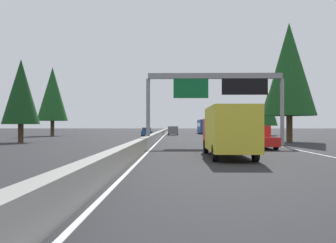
{
  "coord_description": "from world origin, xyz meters",
  "views": [
    {
      "loc": [
        -1.99,
        -2.14,
        1.9
      ],
      "look_at": [
        65.64,
        -0.97,
        2.55
      ],
      "focal_mm": 40.47,
      "sensor_mm": 36.0,
      "label": 1
    }
  ],
  "objects_px": {
    "conifer_right_mid": "(268,109)",
    "conifer_left_near": "(21,92)",
    "oncoming_near": "(147,132)",
    "conifer_right_near": "(289,69)",
    "box_truck_distant_a": "(228,130)",
    "bus_mid_left": "(204,126)",
    "sign_gantry_overhead": "(217,88)",
    "pickup_near_center": "(258,137)",
    "minivan_distant_b": "(173,130)",
    "conifer_left_mid": "(52,94)"
  },
  "relations": [
    {
      "from": "minivan_distant_b",
      "to": "bus_mid_left",
      "type": "distance_m",
      "value": 13.11
    },
    {
      "from": "conifer_left_near",
      "to": "bus_mid_left",
      "type": "bearing_deg",
      "value": -28.13
    },
    {
      "from": "box_truck_distant_a",
      "to": "conifer_right_near",
      "type": "bearing_deg",
      "value": -25.6
    },
    {
      "from": "pickup_near_center",
      "to": "conifer_left_near",
      "type": "relative_size",
      "value": 0.61
    },
    {
      "from": "minivan_distant_b",
      "to": "bus_mid_left",
      "type": "bearing_deg",
      "value": -32.11
    },
    {
      "from": "oncoming_near",
      "to": "conifer_right_near",
      "type": "xyz_separation_m",
      "value": [
        -26.16,
        -18.04,
        7.55
      ]
    },
    {
      "from": "bus_mid_left",
      "to": "oncoming_near",
      "type": "relative_size",
      "value": 2.61
    },
    {
      "from": "conifer_left_mid",
      "to": "pickup_near_center",
      "type": "bearing_deg",
      "value": -140.84
    },
    {
      "from": "sign_gantry_overhead",
      "to": "bus_mid_left",
      "type": "distance_m",
      "value": 50.17
    },
    {
      "from": "box_truck_distant_a",
      "to": "minivan_distant_b",
      "type": "relative_size",
      "value": 1.7
    },
    {
      "from": "oncoming_near",
      "to": "pickup_near_center",
      "type": "bearing_deg",
      "value": 17.65
    },
    {
      "from": "conifer_right_near",
      "to": "conifer_left_near",
      "type": "height_order",
      "value": "conifer_right_near"
    },
    {
      "from": "sign_gantry_overhead",
      "to": "conifer_right_near",
      "type": "height_order",
      "value": "conifer_right_near"
    },
    {
      "from": "bus_mid_left",
      "to": "sign_gantry_overhead",
      "type": "bearing_deg",
      "value": 176.83
    },
    {
      "from": "conifer_right_mid",
      "to": "conifer_left_near",
      "type": "relative_size",
      "value": 0.9
    },
    {
      "from": "bus_mid_left",
      "to": "oncoming_near",
      "type": "bearing_deg",
      "value": 143.21
    },
    {
      "from": "box_truck_distant_a",
      "to": "conifer_right_near",
      "type": "xyz_separation_m",
      "value": [
        20.48,
        -9.81,
        6.62
      ]
    },
    {
      "from": "box_truck_distant_a",
      "to": "oncoming_near",
      "type": "distance_m",
      "value": 47.36
    },
    {
      "from": "sign_gantry_overhead",
      "to": "conifer_right_mid",
      "type": "height_order",
      "value": "conifer_right_mid"
    },
    {
      "from": "conifer_right_mid",
      "to": "box_truck_distant_a",
      "type": "bearing_deg",
      "value": 163.63
    },
    {
      "from": "box_truck_distant_a",
      "to": "conifer_left_near",
      "type": "relative_size",
      "value": 0.93
    },
    {
      "from": "conifer_left_mid",
      "to": "box_truck_distant_a",
      "type": "bearing_deg",
      "value": -150.61
    },
    {
      "from": "bus_mid_left",
      "to": "conifer_right_near",
      "type": "distance_m",
      "value": 42.8
    },
    {
      "from": "sign_gantry_overhead",
      "to": "pickup_near_center",
      "type": "xyz_separation_m",
      "value": [
        -3.39,
        -3.04,
        -4.4
      ]
    },
    {
      "from": "conifer_right_near",
      "to": "conifer_right_mid",
      "type": "relative_size",
      "value": 1.65
    },
    {
      "from": "conifer_left_near",
      "to": "oncoming_near",
      "type": "bearing_deg",
      "value": -22.58
    },
    {
      "from": "box_truck_distant_a",
      "to": "conifer_left_near",
      "type": "height_order",
      "value": "conifer_left_near"
    },
    {
      "from": "oncoming_near",
      "to": "conifer_right_mid",
      "type": "distance_m",
      "value": 23.48
    },
    {
      "from": "minivan_distant_b",
      "to": "pickup_near_center",
      "type": "bearing_deg",
      "value": -170.31
    },
    {
      "from": "minivan_distant_b",
      "to": "conifer_right_mid",
      "type": "distance_m",
      "value": 18.59
    },
    {
      "from": "pickup_near_center",
      "to": "sign_gantry_overhead",
      "type": "bearing_deg",
      "value": 41.84
    },
    {
      "from": "sign_gantry_overhead",
      "to": "oncoming_near",
      "type": "xyz_separation_m",
      "value": [
        34.29,
        8.95,
        -4.64
      ]
    },
    {
      "from": "conifer_right_near",
      "to": "box_truck_distant_a",
      "type": "bearing_deg",
      "value": 154.4
    },
    {
      "from": "conifer_right_mid",
      "to": "conifer_right_near",
      "type": "bearing_deg",
      "value": 170.67
    },
    {
      "from": "box_truck_distant_a",
      "to": "sign_gantry_overhead",
      "type": "bearing_deg",
      "value": -3.35
    },
    {
      "from": "conifer_left_mid",
      "to": "conifer_right_near",
      "type": "bearing_deg",
      "value": -124.2
    },
    {
      "from": "sign_gantry_overhead",
      "to": "pickup_near_center",
      "type": "height_order",
      "value": "sign_gantry_overhead"
    },
    {
      "from": "minivan_distant_b",
      "to": "conifer_left_near",
      "type": "bearing_deg",
      "value": 153.29
    },
    {
      "from": "pickup_near_center",
      "to": "conifer_right_mid",
      "type": "distance_m",
      "value": 42.48
    },
    {
      "from": "conifer_right_near",
      "to": "conifer_left_mid",
      "type": "xyz_separation_m",
      "value": [
        23.5,
        34.58,
        -0.83
      ]
    },
    {
      "from": "conifer_right_mid",
      "to": "pickup_near_center",
      "type": "bearing_deg",
      "value": 165.1
    },
    {
      "from": "box_truck_distant_a",
      "to": "conifer_left_mid",
      "type": "distance_m",
      "value": 50.8
    },
    {
      "from": "sign_gantry_overhead",
      "to": "box_truck_distant_a",
      "type": "xyz_separation_m",
      "value": [
        -12.34,
        0.72,
        -3.71
      ]
    },
    {
      "from": "oncoming_near",
      "to": "conifer_left_near",
      "type": "xyz_separation_m",
      "value": [
        -28.17,
        11.72,
        4.87
      ]
    },
    {
      "from": "pickup_near_center",
      "to": "minivan_distant_b",
      "type": "relative_size",
      "value": 1.12
    },
    {
      "from": "bus_mid_left",
      "to": "conifer_right_mid",
      "type": "bearing_deg",
      "value": -138.27
    },
    {
      "from": "box_truck_distant_a",
      "to": "conifer_right_mid",
      "type": "xyz_separation_m",
      "value": [
        49.82,
        -14.63,
        3.36
      ]
    },
    {
      "from": "bus_mid_left",
      "to": "pickup_near_center",
      "type": "bearing_deg",
      "value": -179.71
    },
    {
      "from": "conifer_right_mid",
      "to": "conifer_left_near",
      "type": "xyz_separation_m",
      "value": [
        -31.35,
        34.58,
        0.58
      ]
    },
    {
      "from": "minivan_distant_b",
      "to": "conifer_right_mid",
      "type": "relative_size",
      "value": 0.61
    }
  ]
}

